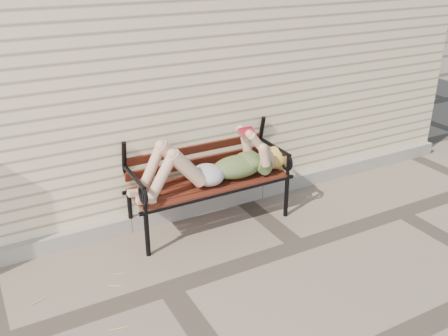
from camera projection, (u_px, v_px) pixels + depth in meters
ground at (169, 288)px, 3.89m from camera, size 80.00×80.00×0.00m
house_wall at (61, 36)px, 5.68m from camera, size 8.00×4.00×3.00m
foundation_strip at (128, 224)px, 4.64m from camera, size 8.00×0.10×0.15m
garden_bench at (205, 164)px, 4.63m from camera, size 1.63×0.65×1.05m
reading_woman at (213, 165)px, 4.52m from camera, size 1.54×0.35×0.48m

